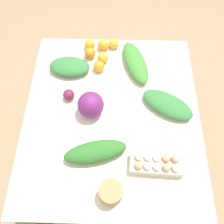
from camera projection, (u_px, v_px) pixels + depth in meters
The scene contains 16 objects.
ground_plane at pixel (112, 156), 2.20m from camera, with size 8.00×8.00×0.00m, color #937A5B.
dining_table at pixel (112, 121), 1.62m from camera, with size 1.25×1.07×0.76m.
cabbage_purple at pixel (91, 105), 1.48m from camera, with size 0.16×0.16×0.16m, color #6B2366.
egg_carton at pixel (156, 164), 1.34m from camera, with size 0.12×0.29×0.09m.
paper_bag at pixel (111, 193), 1.26m from camera, with size 0.12×0.12×0.10m, color #A87F51.
greens_bunch_dandelion at pixel (135, 62), 1.69m from camera, with size 0.37×0.13×0.08m, color #3D8433.
greens_bunch_scallion at pixel (95, 152), 1.37m from camera, with size 0.35×0.12×0.09m, color #2D6B28.
greens_bunch_kale at pixel (70, 67), 1.67m from camera, with size 0.27×0.16×0.08m, color #337538.
greens_bunch_beet_tops at pixel (168, 105), 1.53m from camera, with size 0.33×0.16×0.07m, color #337538.
beet_root at pixel (69, 95), 1.56m from camera, with size 0.07×0.07×0.07m, color maroon.
orange_0 at pixel (90, 44), 1.78m from camera, with size 0.07×0.07×0.07m, color orange.
orange_1 at pixel (90, 53), 1.73m from camera, with size 0.08×0.08×0.08m, color orange.
orange_2 at pixel (103, 57), 1.71m from camera, with size 0.08×0.08×0.08m, color #F9A833.
orange_3 at pixel (103, 45), 1.77m from camera, with size 0.08×0.08×0.08m, color orange.
orange_4 at pixel (99, 66), 1.67m from camera, with size 0.08×0.08×0.08m, color orange.
orange_5 at pixel (115, 44), 1.78m from camera, with size 0.07×0.07×0.07m, color #F9A833.
Camera 1 is at (-0.75, -0.02, 2.11)m, focal length 40.00 mm.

